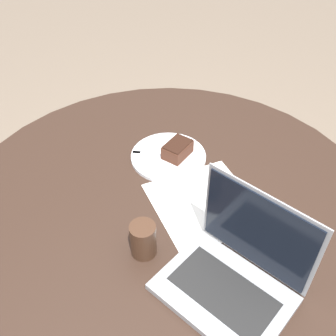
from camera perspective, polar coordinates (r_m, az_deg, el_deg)
ground_plane at (r=1.78m, az=-0.05°, el=-21.11°), size 12.00×12.00×0.00m
dining_table at (r=1.26m, az=-0.06°, el=-8.14°), size 1.30×1.30×0.74m
paper_document at (r=1.17m, az=5.25°, el=-5.16°), size 0.33×0.33×0.00m
plate at (r=1.31m, az=0.06°, el=1.68°), size 0.25×0.25×0.01m
cake_slice at (r=1.29m, az=1.38°, el=2.73°), size 0.11×0.10×0.05m
fork at (r=1.31m, az=-2.31°, el=2.12°), size 0.15×0.12×0.00m
coffee_glass at (r=1.02m, az=-3.61°, el=-10.32°), size 0.07×0.07×0.10m
laptop at (r=0.97m, az=9.44°, el=-15.03°), size 0.30×0.35×0.26m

